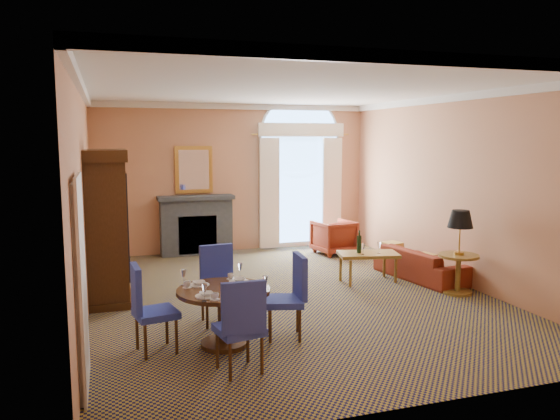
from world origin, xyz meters
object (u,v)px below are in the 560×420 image
object	(u,v)px
dining_table	(224,303)
coffee_table	(368,255)
armoire	(106,229)
sofa	(421,264)
armchair	(334,237)
side_table	(459,241)

from	to	relation	value
dining_table	coffee_table	xyz separation A→B (m)	(2.97, 2.13, -0.05)
armoire	coffee_table	world-z (taller)	armoire
armoire	dining_table	world-z (taller)	armoire
sofa	armchair	size ratio (longest dim) A/B	2.28
dining_table	side_table	bearing A→B (deg)	14.64
dining_table	armchair	size ratio (longest dim) A/B	1.40
side_table	armoire	bearing A→B (deg)	166.37
armoire	side_table	bearing A→B (deg)	-13.63
sofa	side_table	bearing A→B (deg)	173.64
coffee_table	armoire	bearing A→B (deg)	-170.29
sofa	coffee_table	world-z (taller)	coffee_table
sofa	armchair	world-z (taller)	armchair
armoire	coffee_table	bearing A→B (deg)	-2.78
armchair	armoire	bearing A→B (deg)	15.44
sofa	coffee_table	xyz separation A→B (m)	(-1.00, 0.08, 0.21)
sofa	coffee_table	distance (m)	1.03
sofa	armchair	xyz separation A→B (m)	(-0.64, 2.39, 0.10)
sofa	armchair	bearing A→B (deg)	5.69
armoire	armchair	size ratio (longest dim) A/B	2.89
armchair	coffee_table	size ratio (longest dim) A/B	0.72
armoire	armchair	world-z (taller)	armoire
coffee_table	side_table	distance (m)	1.55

